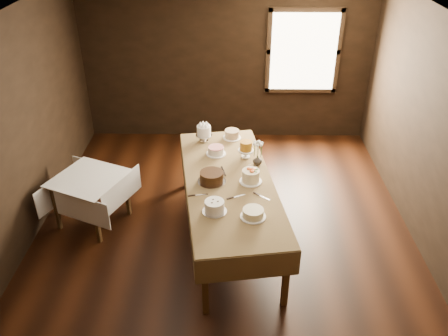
% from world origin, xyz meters
% --- Properties ---
extents(floor, '(5.00, 6.00, 0.01)m').
position_xyz_m(floor, '(0.00, 0.00, 0.00)').
color(floor, black).
rests_on(floor, ground).
extents(ceiling, '(5.00, 6.00, 0.01)m').
position_xyz_m(ceiling, '(0.00, 0.00, 2.80)').
color(ceiling, beige).
rests_on(ceiling, wall_back).
extents(wall_back, '(5.00, 0.02, 2.80)m').
position_xyz_m(wall_back, '(0.00, 3.00, 1.40)').
color(wall_back, black).
rests_on(wall_back, ground).
extents(wall_left, '(0.02, 6.00, 2.80)m').
position_xyz_m(wall_left, '(-2.50, 0.00, 1.40)').
color(wall_left, black).
rests_on(wall_left, ground).
extents(wall_right, '(0.02, 6.00, 2.80)m').
position_xyz_m(wall_right, '(2.50, 0.00, 1.40)').
color(wall_right, black).
rests_on(wall_right, ground).
extents(window, '(1.10, 0.05, 1.30)m').
position_xyz_m(window, '(1.30, 2.94, 1.60)').
color(window, '#FFEABF').
rests_on(window, wall_back).
extents(display_table, '(1.46, 2.87, 0.85)m').
position_xyz_m(display_table, '(0.07, 0.06, 0.78)').
color(display_table, '#402A13').
rests_on(display_table, ground).
extents(side_table, '(1.11, 1.11, 0.71)m').
position_xyz_m(side_table, '(-1.79, 0.32, 0.63)').
color(side_table, '#402A13').
rests_on(side_table, ground).
extents(cake_meringue, '(0.24, 0.24, 0.25)m').
position_xyz_m(cake_meringue, '(-0.30, 1.11, 0.96)').
color(cake_meringue, silver).
rests_on(cake_meringue, display_table).
extents(cake_speckled, '(0.26, 0.26, 0.12)m').
position_xyz_m(cake_speckled, '(0.10, 1.22, 0.91)').
color(cake_speckled, white).
rests_on(cake_speckled, display_table).
extents(cake_lattice, '(0.30, 0.30, 0.10)m').
position_xyz_m(cake_lattice, '(-0.12, 0.74, 0.90)').
color(cake_lattice, white).
rests_on(cake_lattice, display_table).
extents(cake_caramel, '(0.23, 0.23, 0.25)m').
position_xyz_m(cake_caramel, '(0.29, 0.66, 0.96)').
color(cake_caramel, white).
rests_on(cake_caramel, display_table).
extents(cake_chocolate, '(0.41, 0.41, 0.14)m').
position_xyz_m(cake_chocolate, '(-0.15, 0.04, 0.91)').
color(cake_chocolate, silver).
rests_on(cake_chocolate, display_table).
extents(cake_flowers, '(0.28, 0.28, 0.16)m').
position_xyz_m(cake_flowers, '(0.33, 0.04, 0.93)').
color(cake_flowers, white).
rests_on(cake_flowers, display_table).
extents(cake_swirl, '(0.31, 0.31, 0.14)m').
position_xyz_m(cake_swirl, '(-0.09, -0.59, 0.92)').
color(cake_swirl, silver).
rests_on(cake_swirl, display_table).
extents(cake_cream, '(0.33, 0.33, 0.10)m').
position_xyz_m(cake_cream, '(0.33, -0.67, 0.90)').
color(cake_cream, white).
rests_on(cake_cream, display_table).
extents(cake_server_a, '(0.23, 0.13, 0.01)m').
position_xyz_m(cake_server_a, '(0.19, -0.27, 0.85)').
color(cake_server_a, silver).
rests_on(cake_server_a, display_table).
extents(cake_server_b, '(0.20, 0.17, 0.01)m').
position_xyz_m(cake_server_b, '(0.48, -0.30, 0.85)').
color(cake_server_b, silver).
rests_on(cake_server_b, display_table).
extents(cake_server_c, '(0.08, 0.24, 0.01)m').
position_xyz_m(cake_server_c, '(-0.02, 0.33, 0.85)').
color(cake_server_c, silver).
rests_on(cake_server_c, display_table).
extents(cake_server_d, '(0.09, 0.24, 0.01)m').
position_xyz_m(cake_server_d, '(0.31, 0.39, 0.85)').
color(cake_server_d, silver).
rests_on(cake_server_d, display_table).
extents(cake_server_e, '(0.24, 0.07, 0.01)m').
position_xyz_m(cake_server_e, '(-0.26, -0.25, 0.85)').
color(cake_server_e, silver).
rests_on(cake_server_e, display_table).
extents(flower_vase, '(0.15, 0.15, 0.13)m').
position_xyz_m(flower_vase, '(0.43, 0.47, 0.91)').
color(flower_vase, '#2D2823').
rests_on(flower_vase, display_table).
extents(flower_bouquet, '(0.14, 0.14, 0.20)m').
position_xyz_m(flower_bouquet, '(0.43, 0.47, 1.09)').
color(flower_bouquet, white).
rests_on(flower_bouquet, flower_vase).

